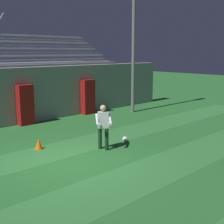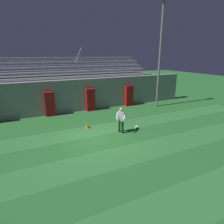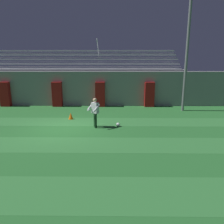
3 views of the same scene
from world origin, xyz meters
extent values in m
plane|color=#286B2D|center=(0.00, 0.00, 0.00)|extent=(80.00, 80.00, 0.00)
cube|color=#337A38|center=(0.00, -2.30, 0.00)|extent=(28.00, 1.85, 0.01)
cube|color=#337A38|center=(0.00, 1.40, 0.00)|extent=(28.00, 1.85, 0.01)
cube|color=maroon|center=(1.74, 5.95, 0.99)|extent=(0.76, 0.44, 1.99)
cube|color=maroon|center=(5.73, 5.95, 0.99)|extent=(0.76, 0.44, 1.99)
cylinder|color=slate|center=(8.03, 4.53, 4.68)|extent=(0.20, 0.20, 9.36)
cylinder|color=#143319|center=(1.85, 0.20, 0.41)|extent=(0.19, 0.19, 0.82)
cylinder|color=#143319|center=(1.79, 0.49, 0.41)|extent=(0.19, 0.19, 0.82)
cube|color=silver|center=(1.82, 0.34, 1.12)|extent=(0.45, 0.41, 0.60)
sphere|color=tan|center=(1.82, 0.34, 1.56)|extent=(0.22, 0.22, 0.22)
cylinder|color=silver|center=(1.94, 0.09, 1.17)|extent=(0.34, 0.44, 0.37)
cylinder|color=silver|center=(1.54, 0.36, 1.17)|extent=(0.34, 0.44, 0.37)
cube|color=silver|center=(1.79, -0.05, 1.04)|extent=(0.15, 0.15, 0.08)
cube|color=silver|center=(1.46, 0.17, 1.04)|extent=(0.15, 0.15, 0.08)
sphere|color=white|center=(3.11, 0.46, 0.11)|extent=(0.22, 0.22, 0.22)
cone|color=orange|center=(0.10, 2.02, 0.21)|extent=(0.30, 0.30, 0.42)
camera|label=1|loc=(-5.65, -7.88, 3.57)|focal=50.00mm
camera|label=2|loc=(-3.57, -9.51, 4.83)|focal=30.00mm
camera|label=3|loc=(2.90, -11.51, 3.74)|focal=35.00mm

